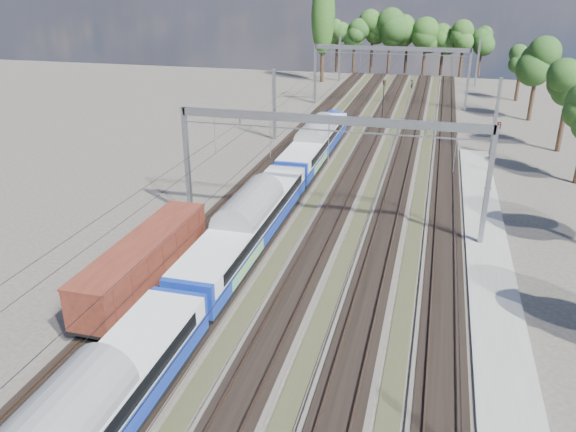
% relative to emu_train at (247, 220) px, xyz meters
% --- Properties ---
extents(track_bed, '(21.00, 130.00, 0.34)m').
position_rel_emu_train_xyz_m(track_bed, '(4.50, 20.78, -2.59)').
color(track_bed, '#47423A').
rests_on(track_bed, ground).
extents(platform, '(3.00, 70.00, 0.30)m').
position_rel_emu_train_xyz_m(platform, '(16.50, -4.22, -2.54)').
color(platform, gray).
rests_on(platform, ground).
extents(catenary, '(25.65, 130.00, 9.00)m').
position_rel_emu_train_xyz_m(catenary, '(4.83, 28.46, 3.71)').
color(catenary, gray).
rests_on(catenary, ground).
extents(tree_belt, '(39.72, 98.28, 12.05)m').
position_rel_emu_train_xyz_m(tree_belt, '(13.44, 68.92, 5.80)').
color(tree_belt, black).
rests_on(tree_belt, ground).
extents(poplar, '(4.40, 4.40, 19.04)m').
position_rel_emu_train_xyz_m(poplar, '(-10.00, 73.78, 9.20)').
color(poplar, black).
rests_on(poplar, ground).
extents(emu_train, '(3.13, 66.09, 4.57)m').
position_rel_emu_train_xyz_m(emu_train, '(0.00, 0.00, 0.00)').
color(emu_train, black).
rests_on(emu_train, ground).
extents(freight_boxcar, '(2.70, 13.02, 3.36)m').
position_rel_emu_train_xyz_m(freight_boxcar, '(-4.50, -6.35, -0.64)').
color(freight_boxcar, black).
rests_on(freight_boxcar, ground).
extents(worker, '(0.43, 0.62, 1.64)m').
position_rel_emu_train_xyz_m(worker, '(7.23, 70.43, -1.87)').
color(worker, black).
rests_on(worker, ground).
extents(signal_near, '(0.39, 0.36, 5.59)m').
position_rel_emu_train_xyz_m(signal_near, '(4.72, 44.14, 0.84)').
color(signal_near, black).
rests_on(signal_near, ground).
extents(signal_far, '(0.35, 0.32, 5.34)m').
position_rel_emu_train_xyz_m(signal_far, '(17.99, 23.34, 0.69)').
color(signal_far, black).
rests_on(signal_far, ground).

